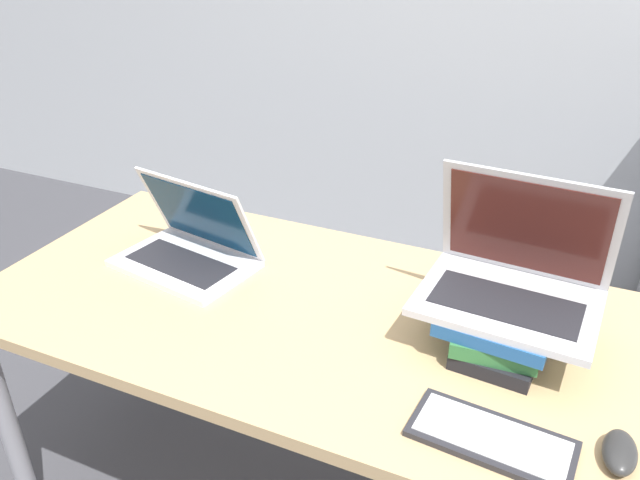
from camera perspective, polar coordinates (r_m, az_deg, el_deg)
desk at (r=1.44m, az=2.86°, el=-9.29°), size 1.76×0.75×0.71m
laptop_left at (r=1.62m, az=-11.85°, el=-0.63°), size 0.37×0.28×0.23m
book_stack at (r=1.34m, az=16.22°, el=-7.72°), size 0.24×0.27×0.09m
laptop_on_books at (r=1.33m, az=17.28°, el=-3.25°), size 0.37×0.29×0.27m
wireless_keyboard at (r=1.16m, az=15.41°, el=-17.09°), size 0.29×0.15×0.01m
mouse at (r=1.19m, az=25.71°, el=-17.08°), size 0.06×0.10×0.04m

